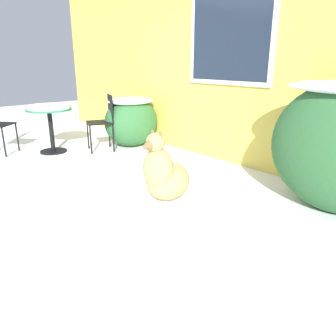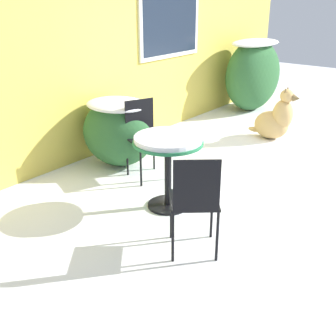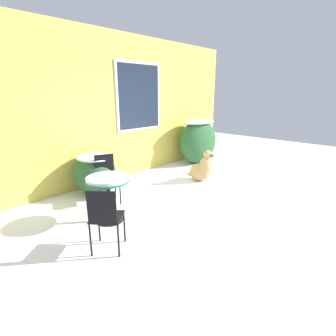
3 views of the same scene
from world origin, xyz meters
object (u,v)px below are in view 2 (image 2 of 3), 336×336
Objects in this scene: patio_table at (168,150)px; dog at (275,120)px; patio_chair_near_table at (144,135)px; patio_chair_far_side at (195,199)px.

dog reaches higher than patio_table.
patio_chair_near_table is 2.35m from dog.
patio_chair_near_table is 1.74m from patio_chair_far_side.
patio_chair_far_side is at bearing -173.06° from dog.
patio_chair_far_side is (-0.99, -1.42, 0.00)m from patio_chair_near_table.
patio_table is 0.89m from patio_chair_far_side.
dog is (3.25, 0.79, -0.23)m from patio_chair_far_side.
patio_table is 2.73m from dog.
patio_chair_far_side is (-0.54, -0.71, -0.11)m from patio_table.
patio_table is at bearing -100.87° from patio_chair_near_table.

